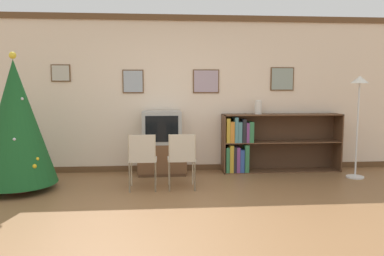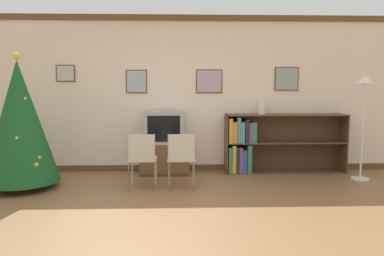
% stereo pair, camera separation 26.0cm
% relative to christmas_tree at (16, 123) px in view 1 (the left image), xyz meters
% --- Properties ---
extents(ground_plane, '(24.00, 24.00, 0.00)m').
position_rel_christmas_tree_xyz_m(ground_plane, '(2.28, -1.43, -0.98)').
color(ground_plane, brown).
extents(wall_back, '(8.67, 0.11, 2.70)m').
position_rel_christmas_tree_xyz_m(wall_back, '(2.29, 1.12, 0.37)').
color(wall_back, beige).
rests_on(wall_back, ground_plane).
extents(christmas_tree, '(1.07, 1.07, 1.97)m').
position_rel_christmas_tree_xyz_m(christmas_tree, '(0.00, 0.00, 0.00)').
color(christmas_tree, maroon).
rests_on(christmas_tree, ground_plane).
extents(tv_console, '(0.81, 0.46, 0.53)m').
position_rel_christmas_tree_xyz_m(tv_console, '(2.06, 0.82, -0.71)').
color(tv_console, '#4C311E').
rests_on(tv_console, ground_plane).
extents(television, '(0.65, 0.45, 0.54)m').
position_rel_christmas_tree_xyz_m(television, '(2.06, 0.82, -0.18)').
color(television, '#9E9E99').
rests_on(television, tv_console).
extents(folding_chair_left, '(0.40, 0.40, 0.82)m').
position_rel_christmas_tree_xyz_m(folding_chair_left, '(1.78, -0.17, -0.50)').
color(folding_chair_left, '#BCB29E').
rests_on(folding_chair_left, ground_plane).
extents(folding_chair_right, '(0.40, 0.40, 0.82)m').
position_rel_christmas_tree_xyz_m(folding_chair_right, '(2.34, -0.17, -0.50)').
color(folding_chair_right, '#BCB29E').
rests_on(folding_chair_right, ground_plane).
extents(bookshelf, '(2.07, 0.36, 1.01)m').
position_rel_christmas_tree_xyz_m(bookshelf, '(3.73, 0.89, -0.48)').
color(bookshelf, brown).
rests_on(bookshelf, ground_plane).
extents(vase, '(0.12, 0.12, 0.24)m').
position_rel_christmas_tree_xyz_m(vase, '(3.73, 0.92, 0.15)').
color(vase, silver).
rests_on(vase, bookshelf).
extents(standing_lamp, '(0.28, 0.28, 1.66)m').
position_rel_christmas_tree_xyz_m(standing_lamp, '(5.20, 0.31, 0.29)').
color(standing_lamp, silver).
rests_on(standing_lamp, ground_plane).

